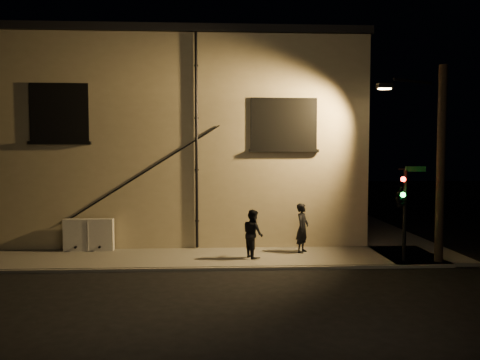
{
  "coord_description": "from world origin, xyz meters",
  "views": [
    {
      "loc": [
        -1.05,
        -15.24,
        3.92
      ],
      "look_at": [
        -0.17,
        1.8,
        2.87
      ],
      "focal_mm": 35.0,
      "sensor_mm": 36.0,
      "label": 1
    }
  ],
  "objects": [
    {
      "name": "ground",
      "position": [
        0.0,
        0.0,
        0.0
      ],
      "size": [
        90.0,
        90.0,
        0.0
      ],
      "primitive_type": "plane",
      "color": "black"
    },
    {
      "name": "utility_cabinet",
      "position": [
        -5.91,
        2.7,
        0.73
      ],
      "size": [
        1.86,
        0.31,
        1.23
      ],
      "primitive_type": "cube",
      "color": "#BAB8B1",
      "rests_on": "sidewalk"
    },
    {
      "name": "building",
      "position": [
        -3.0,
        8.99,
        4.4
      ],
      "size": [
        16.2,
        12.23,
        8.8
      ],
      "color": "tan",
      "rests_on": "ground"
    },
    {
      "name": "pedestrian_a",
      "position": [
        2.18,
        2.0,
        1.04
      ],
      "size": [
        0.73,
        0.8,
        1.84
      ],
      "primitive_type": "imported",
      "rotation": [
        0.0,
        0.0,
        1.03
      ],
      "color": "black",
      "rests_on": "sidewalk"
    },
    {
      "name": "pedestrian_b",
      "position": [
        0.26,
        1.23,
        0.98
      ],
      "size": [
        0.91,
        1.02,
        1.73
      ],
      "primitive_type": "imported",
      "rotation": [
        0.0,
        0.0,
        1.94
      ],
      "color": "black",
      "rests_on": "sidewalk"
    },
    {
      "name": "sidewalk",
      "position": [
        1.22,
        4.39,
        0.06
      ],
      "size": [
        21.0,
        16.0,
        0.12
      ],
      "color": "#5B5852",
      "rests_on": "ground"
    },
    {
      "name": "traffic_signal",
      "position": [
        5.25,
        0.33,
        2.32
      ],
      "size": [
        1.36,
        1.93,
        3.28
      ],
      "color": "black",
      "rests_on": "sidewalk"
    },
    {
      "name": "streetlamp_pole",
      "position": [
        6.5,
        0.38,
        3.66
      ],
      "size": [
        2.02,
        1.38,
        6.83
      ],
      "color": "black",
      "rests_on": "ground"
    }
  ]
}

